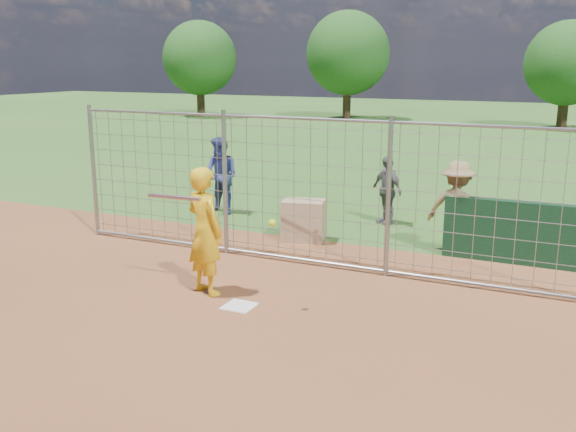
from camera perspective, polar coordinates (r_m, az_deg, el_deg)
The scene contains 12 objects.
ground at distance 9.44m, azimuth -3.74°, elevation -7.66°, with size 100.00×100.00×0.00m, color #2D591E.
infield_dirt at distance 7.21m, azimuth -15.69°, elevation -15.25°, with size 18.00×18.00×0.00m, color brown.
home_plate at distance 9.28m, azimuth -4.34°, elevation -8.00°, with size 0.43×0.43×0.02m, color silver.
dugout_wall at distance 11.69m, azimuth 19.99°, elevation -1.44°, with size 2.60×0.20×1.10m, color #11381E.
batter at distance 9.58m, azimuth -7.40°, elevation -1.34°, with size 0.71×0.46×1.94m, color #EBB114.
bystander_a at distance 14.67m, azimuth -5.97°, elevation 3.57°, with size 0.85×0.66×1.76m, color navy.
bystander_b at distance 13.87m, azimuth 8.78°, elevation 2.31°, with size 0.86×0.36×1.48m, color slate.
bystander_c at distance 11.87m, azimuth 14.77°, elevation 0.68°, with size 1.10×0.63×1.71m, color olive.
equipment_bin at distance 12.47m, azimuth 1.39°, elevation -0.40°, with size 0.80×0.55×0.80m, color tan.
equipment_in_play at distance 9.26m, azimuth -8.12°, elevation 1.14°, with size 2.07×0.13×0.30m.
backstop_fence at distance 10.81m, azimuth 1.25°, elevation 2.08°, with size 9.08×0.08×2.60m.
tree_line at distance 35.84m, azimuth 23.87°, elevation 12.99°, with size 44.66×6.72×6.48m.
Camera 1 is at (4.27, -7.69, 3.43)m, focal length 40.00 mm.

